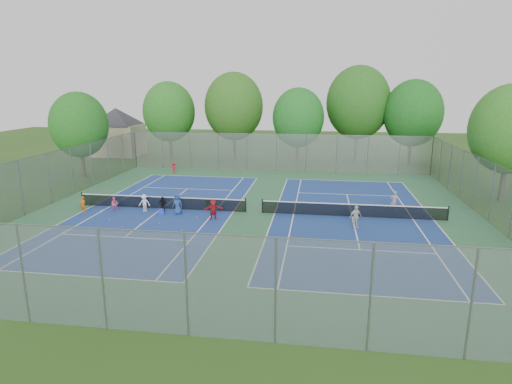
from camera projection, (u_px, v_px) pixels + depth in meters
ground at (254, 213)px, 31.11m from camera, size 120.00×120.00×0.00m
court_pad at (254, 212)px, 31.10m from camera, size 32.00×32.00×0.01m
court_left at (162, 208)px, 32.10m from camera, size 10.97×23.77×0.01m
court_right at (352, 217)px, 30.11m from camera, size 10.97×23.77×0.01m
net_left at (162, 203)px, 31.99m from camera, size 12.87×0.10×0.91m
net_right at (352, 211)px, 30.00m from camera, size 12.87×0.10×0.91m
fence_north at (276, 153)px, 45.99m from camera, size 32.00×0.10×4.00m
fence_south at (186, 286)px, 15.26m from camera, size 32.00×0.10×4.00m
fence_west at (49, 179)px, 32.90m from camera, size 0.10×32.00×4.00m
fence_east at (492, 194)px, 28.35m from camera, size 0.10×32.00×4.00m
house at (117, 123)px, 56.27m from camera, size 11.03×11.03×7.30m
tree_nw at (169, 112)px, 52.81m from camera, size 6.40×6.40×9.58m
tree_nl at (234, 106)px, 52.48m from camera, size 7.20×7.20×10.69m
tree_nc at (298, 118)px, 49.69m from camera, size 6.00×6.00×8.85m
tree_nr at (358, 103)px, 51.18m from camera, size 7.60×7.60×11.42m
tree_ne at (413, 113)px, 48.67m from camera, size 6.60×6.60×9.77m
tree_side_w at (79, 125)px, 42.15m from camera, size 5.60×5.60×8.47m
tree_side_e at (510, 129)px, 32.79m from camera, size 6.00×6.00×9.20m
ball_crate at (161, 212)px, 30.67m from camera, size 0.50×0.50×0.34m
ball_hopper at (208, 203)px, 32.45m from camera, size 0.39×0.39×0.59m
student_a at (83, 205)px, 30.82m from camera, size 0.51×0.38×1.24m
student_b at (115, 204)px, 31.18m from camera, size 0.61×0.52×1.12m
student_c at (144, 203)px, 31.24m from camera, size 0.87×0.56×1.28m
student_d at (163, 204)px, 31.35m from camera, size 0.69×0.39×1.11m
student_e at (177, 204)px, 30.53m from camera, size 0.80×0.58×1.50m
student_f at (213, 209)px, 29.35m from camera, size 1.40×0.90×1.44m
child_far_baseline at (174, 168)px, 44.87m from camera, size 0.78×0.47×1.19m
instructor at (394, 201)px, 31.26m from camera, size 0.66×0.57×1.54m
teen_court_b at (356, 217)px, 27.51m from camera, size 0.96×0.77×1.52m
tennis_ball_0 at (152, 237)px, 25.89m from camera, size 0.07×0.07×0.07m
tennis_ball_1 at (150, 240)px, 25.43m from camera, size 0.07×0.07×0.07m
tennis_ball_2 at (189, 241)px, 25.25m from camera, size 0.07×0.07×0.07m
tennis_ball_3 at (182, 230)px, 27.13m from camera, size 0.07×0.07×0.07m
tennis_ball_4 at (159, 224)px, 28.50m from camera, size 0.07×0.07×0.07m
tennis_ball_5 at (193, 241)px, 25.23m from camera, size 0.07×0.07×0.07m
tennis_ball_6 at (122, 227)px, 27.78m from camera, size 0.07×0.07×0.07m
tennis_ball_7 at (140, 224)px, 28.37m from camera, size 0.07×0.07×0.07m
tennis_ball_8 at (197, 217)px, 29.83m from camera, size 0.07×0.07×0.07m
tennis_ball_9 at (101, 211)px, 31.35m from camera, size 0.07×0.07×0.07m
tennis_ball_10 at (110, 220)px, 29.32m from camera, size 0.07×0.07×0.07m
tennis_ball_11 at (164, 238)px, 25.73m from camera, size 0.07×0.07×0.07m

